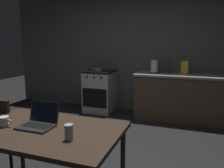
{
  "coord_description": "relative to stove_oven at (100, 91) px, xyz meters",
  "views": [
    {
      "loc": [
        1.26,
        -2.49,
        1.52
      ],
      "look_at": [
        0.05,
        0.93,
        0.83
      ],
      "focal_mm": 35.82,
      "sensor_mm": 36.0,
      "label": 1
    }
  ],
  "objects": [
    {
      "name": "ground_plane",
      "position": [
        0.6,
        -1.96,
        -0.45
      ],
      "size": [
        12.0,
        12.0,
        0.0
      ],
      "primitive_type": "plane",
      "color": "black"
    },
    {
      "name": "back_wall",
      "position": [
        0.9,
        0.35,
        0.94
      ],
      "size": [
        6.4,
        0.1,
        2.78
      ],
      "primitive_type": "cube",
      "color": "#484C4A",
      "rests_on": "ground_plane"
    },
    {
      "name": "cereal_box",
      "position": [
        1.75,
        0.02,
        0.58
      ],
      "size": [
        0.13,
        0.05,
        0.25
      ],
      "color": "gold",
      "rests_on": "kitchen_counter"
    },
    {
      "name": "frying_pan",
      "position": [
        -0.06,
        -0.03,
        0.48
      ],
      "size": [
        0.23,
        0.4,
        0.05
      ],
      "color": "gray",
      "rests_on": "stove_oven"
    },
    {
      "name": "dining_table",
      "position": [
        0.63,
        -2.83,
        0.21
      ],
      "size": [
        1.39,
        0.87,
        0.73
      ],
      "color": "#332319",
      "rests_on": "ground_plane"
    },
    {
      "name": "coffee_mug",
      "position": [
        0.24,
        -2.9,
        0.33
      ],
      "size": [
        0.13,
        0.09,
        0.09
      ],
      "color": "silver",
      "rests_on": "dining_table"
    },
    {
      "name": "laptop",
      "position": [
        0.54,
        -2.79,
        0.33
      ],
      "size": [
        0.32,
        0.29,
        0.22
      ],
      "rotation": [
        0.0,
        0.0,
        0.11
      ],
      "color": "#232326",
      "rests_on": "dining_table"
    },
    {
      "name": "bottle_b",
      "position": [
        1.44,
        0.08,
        0.58
      ],
      "size": [
        0.08,
        0.08,
        0.27
      ],
      "color": "#2D2D33",
      "rests_on": "kitchen_counter"
    },
    {
      "name": "kitchen_counter",
      "position": [
        1.89,
        0.0,
        0.0
      ],
      "size": [
        2.16,
        0.64,
        0.91
      ],
      "color": "#4C3D2D",
      "rests_on": "ground_plane"
    },
    {
      "name": "drinking_glass",
      "position": [
        0.96,
        -2.96,
        0.35
      ],
      "size": [
        0.07,
        0.07,
        0.13
      ],
      "color": "#99B7C6",
      "rests_on": "dining_table"
    },
    {
      "name": "stove_oven",
      "position": [
        0.0,
        0.0,
        0.0
      ],
      "size": [
        0.6,
        0.62,
        0.91
      ],
      "color": "#B7BABF",
      "rests_on": "ground_plane"
    },
    {
      "name": "electric_kettle",
      "position": [
        1.18,
        0.0,
        0.58
      ],
      "size": [
        0.19,
        0.17,
        0.26
      ],
      "color": "black",
      "rests_on": "kitchen_counter"
    }
  ]
}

